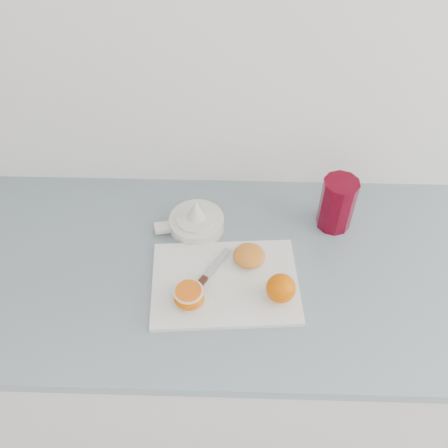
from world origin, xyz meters
The scene contains 8 objects.
counter centered at (0.17, 1.70, 0.45)m, with size 2.55×0.64×0.89m.
cutting_board centered at (0.12, 1.64, 0.90)m, with size 0.34×0.24×0.01m, color white.
whole_orange centered at (0.24, 1.60, 0.94)m, with size 0.07×0.07×0.07m.
half_orange centered at (0.04, 1.58, 0.92)m, with size 0.07×0.07×0.04m.
squeezed_shell centered at (0.17, 1.71, 0.92)m, with size 0.08×0.08×0.03m.
paring_knife centered at (0.06, 1.63, 0.91)m, with size 0.10×0.16×0.01m.
citrus_juicer centered at (0.04, 1.82, 0.92)m, with size 0.18×0.14×0.09m.
red_tumbler centered at (0.39, 1.84, 0.96)m, with size 0.09×0.09×0.15m.
Camera 1 is at (0.14, 0.95, 1.84)m, focal length 40.00 mm.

